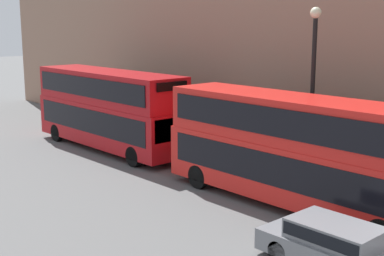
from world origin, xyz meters
The scene contains 5 objects.
bus_leading centered at (1.60, 6.64, 2.31)m, with size 2.59×11.50×4.17m.
bus_second_in_queue centered at (1.60, 19.17, 2.37)m, with size 2.59×10.79×4.28m.
car_dark_sedan centered at (-1.80, 2.67, 0.73)m, with size 1.77×4.59×1.38m.
street_lamp centered at (3.60, 7.49, 4.51)m, with size 0.44×0.44×7.43m.
pedestrian centered at (4.43, 18.97, 0.83)m, with size 0.36×0.36×1.80m.
Camera 1 is at (-14.19, -4.97, 6.87)m, focal length 50.00 mm.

